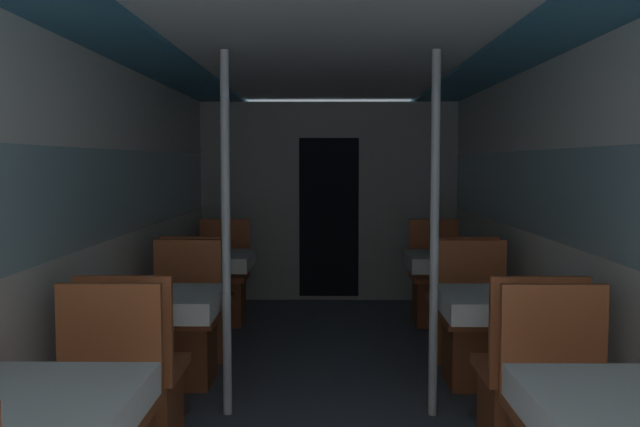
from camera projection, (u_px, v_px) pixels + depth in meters
wall_left at (99, 227)px, 4.33m from camera, size 0.05×8.45×2.13m
wall_right at (562, 228)px, 4.30m from camera, size 0.05×8.45×2.13m
ceiling_panel at (330, 47)px, 4.24m from camera, size 2.81×8.45×0.07m
bulkhead_far at (329, 202)px, 7.69m from camera, size 2.75×0.09×2.13m
dining_table_left_0 at (39, 417)px, 2.40m from camera, size 0.67×0.67×0.73m
dining_table_left_1 at (162, 308)px, 4.19m from camera, size 0.67×0.67×0.73m
chair_left_near_1 at (136, 399)px, 3.62m from camera, size 0.47×0.47×0.95m
chair_left_far_1 at (183, 340)px, 4.81m from camera, size 0.47×0.47×0.95m
support_pole_left_1 at (226, 235)px, 4.15m from camera, size 0.05×0.05×2.13m
dining_table_left_2 at (211, 265)px, 5.97m from camera, size 0.67×0.67×0.73m
chair_left_near_2 at (199, 321)px, 5.40m from camera, size 0.47×0.47×0.95m
chair_left_far_2 at (222, 292)px, 6.59m from camera, size 0.47×0.47×0.95m
dining_table_right_0 at (627, 419)px, 2.38m from camera, size 0.67×0.67×0.73m
dining_table_right_1 at (499, 309)px, 4.17m from camera, size 0.67×0.67×0.73m
chair_right_near_1 at (526, 400)px, 3.60m from camera, size 0.47×0.47×0.95m
chair_right_far_1 at (477, 341)px, 4.79m from camera, size 0.47×0.47×0.95m
support_pole_right_1 at (434, 235)px, 4.14m from camera, size 0.05×0.05×2.13m
dining_table_right_2 at (448, 265)px, 5.95m from camera, size 0.67×0.67×0.73m
chair_right_near_2 at (460, 321)px, 5.38m from camera, size 0.47×0.47×0.95m
chair_right_far_2 at (436, 293)px, 6.57m from camera, size 0.47×0.47×0.95m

